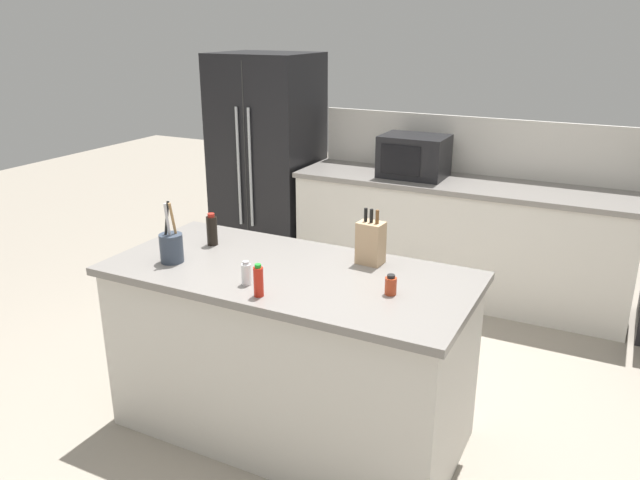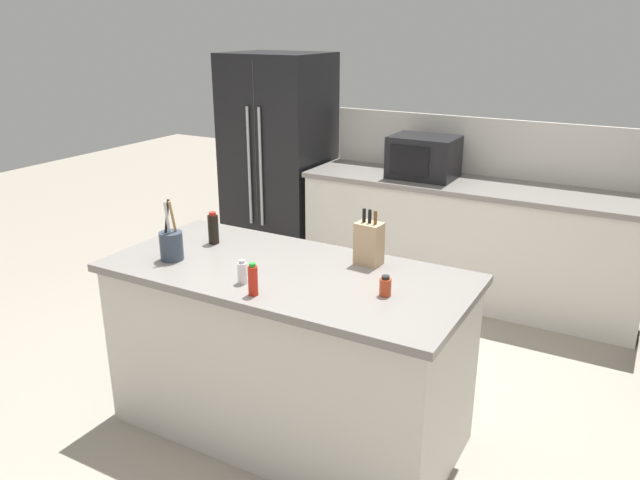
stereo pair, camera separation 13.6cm
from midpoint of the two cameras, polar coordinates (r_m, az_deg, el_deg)
The scene contains 12 objects.
ground_plane at distance 3.60m, azimuth -1.71°, elevation -16.74°, with size 14.00×14.00×0.00m, color gray.
back_counter_run at distance 5.11m, azimuth 13.98°, elevation -0.05°, with size 2.65×0.66×0.94m.
wall_backsplash at distance 5.23m, azimuth 15.56°, elevation 8.20°, with size 2.61×0.03×0.46m, color beige.
kitchen_island at distance 3.34m, azimuth -1.80°, elevation -10.18°, with size 1.86×0.88×0.94m.
refrigerator at distance 5.73m, azimuth -3.11°, elevation 7.39°, with size 0.86×0.75×1.87m.
microwave at distance 5.05m, azimuth 10.22°, elevation 7.48°, with size 0.52×0.39×0.33m.
knife_block at distance 3.18m, azimuth 5.73°, elevation -0.28°, with size 0.14×0.11×0.29m.
utensil_crock at distance 3.31m, azimuth -12.30°, elevation -0.42°, with size 0.12×0.12×0.32m.
salt_shaker at distance 2.97m, azimuth -5.82°, elevation -2.98°, with size 0.05×0.05×0.12m.
soy_sauce_bottle at distance 3.52m, azimuth -8.64°, elevation 1.03°, with size 0.06×0.06×0.18m.
spice_jar_paprika at distance 2.85m, azimuth 7.36°, elevation -4.25°, with size 0.05×0.05×0.10m.
hot_sauce_bottle at distance 2.83m, azimuth -4.78°, elevation -3.68°, with size 0.05×0.05×0.15m.
Camera 2 is at (1.57, -2.45, 2.12)m, focal length 35.00 mm.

